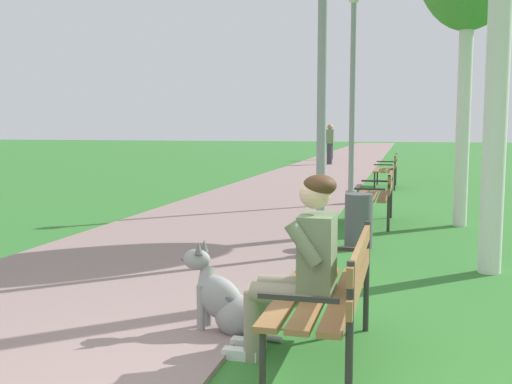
{
  "coord_description": "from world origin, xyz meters",
  "views": [
    {
      "loc": [
        1.0,
        -2.8,
        1.56
      ],
      "look_at": [
        -0.47,
        3.02,
        0.9
      ],
      "focal_mm": 41.92,
      "sensor_mm": 36.0,
      "label": 1
    }
  ],
  "objects_px": {
    "dog_grey": "(225,302)",
    "lamp_post_mid": "(352,95)",
    "park_bench_far": "(388,168)",
    "litter_bin": "(359,221)",
    "pedestrian_further_distant": "(331,142)",
    "park_bench_near": "(332,287)",
    "person_seated_on_near_bench": "(301,260)",
    "pedestrian_distant": "(330,144)",
    "lamp_post_near": "(322,59)",
    "park_bench_mid": "(378,192)"
  },
  "relations": [
    {
      "from": "dog_grey",
      "to": "pedestrian_further_distant",
      "type": "height_order",
      "value": "pedestrian_further_distant"
    },
    {
      "from": "park_bench_near",
      "to": "dog_grey",
      "type": "relative_size",
      "value": 1.8
    },
    {
      "from": "dog_grey",
      "to": "lamp_post_near",
      "type": "xyz_separation_m",
      "value": [
        0.31,
        2.84,
        2.08
      ]
    },
    {
      "from": "park_bench_near",
      "to": "litter_bin",
      "type": "bearing_deg",
      "value": 91.88
    },
    {
      "from": "park_bench_far",
      "to": "lamp_post_mid",
      "type": "relative_size",
      "value": 0.36
    },
    {
      "from": "park_bench_near",
      "to": "litter_bin",
      "type": "relative_size",
      "value": 2.14
    },
    {
      "from": "park_bench_near",
      "to": "park_bench_far",
      "type": "height_order",
      "value": "same"
    },
    {
      "from": "park_bench_near",
      "to": "dog_grey",
      "type": "bearing_deg",
      "value": 158.41
    },
    {
      "from": "park_bench_near",
      "to": "person_seated_on_near_bench",
      "type": "distance_m",
      "value": 0.27
    },
    {
      "from": "person_seated_on_near_bench",
      "to": "lamp_post_mid",
      "type": "xyz_separation_m",
      "value": [
        -0.4,
        8.03,
        1.5
      ]
    },
    {
      "from": "lamp_post_near",
      "to": "lamp_post_mid",
      "type": "xyz_separation_m",
      "value": [
        -0.08,
        4.87,
        -0.16
      ]
    },
    {
      "from": "park_bench_far",
      "to": "dog_grey",
      "type": "distance_m",
      "value": 11.47
    },
    {
      "from": "lamp_post_mid",
      "to": "pedestrian_distant",
      "type": "relative_size",
      "value": 2.55
    },
    {
      "from": "park_bench_far",
      "to": "person_seated_on_near_bench",
      "type": "height_order",
      "value": "person_seated_on_near_bench"
    },
    {
      "from": "park_bench_near",
      "to": "person_seated_on_near_bench",
      "type": "bearing_deg",
      "value": 176.29
    },
    {
      "from": "park_bench_far",
      "to": "park_bench_near",
      "type": "bearing_deg",
      "value": -89.97
    },
    {
      "from": "litter_bin",
      "to": "pedestrian_further_distant",
      "type": "bearing_deg",
      "value": 98.12
    },
    {
      "from": "dog_grey",
      "to": "pedestrian_further_distant",
      "type": "xyz_separation_m",
      "value": [
        -2.16,
        23.64,
        0.58
      ]
    },
    {
      "from": "dog_grey",
      "to": "lamp_post_mid",
      "type": "relative_size",
      "value": 0.2
    },
    {
      "from": "park_bench_mid",
      "to": "park_bench_far",
      "type": "bearing_deg",
      "value": 90.32
    },
    {
      "from": "lamp_post_mid",
      "to": "pedestrian_distant",
      "type": "distance_m",
      "value": 12.55
    },
    {
      "from": "pedestrian_distant",
      "to": "park_bench_near",
      "type": "bearing_deg",
      "value": -82.74
    },
    {
      "from": "park_bench_mid",
      "to": "lamp_post_mid",
      "type": "bearing_deg",
      "value": 106.31
    },
    {
      "from": "park_bench_near",
      "to": "park_bench_mid",
      "type": "bearing_deg",
      "value": 89.73
    },
    {
      "from": "park_bench_mid",
      "to": "litter_bin",
      "type": "relative_size",
      "value": 2.14
    },
    {
      "from": "park_bench_mid",
      "to": "person_seated_on_near_bench",
      "type": "relative_size",
      "value": 1.2
    },
    {
      "from": "pedestrian_further_distant",
      "to": "park_bench_mid",
      "type": "bearing_deg",
      "value": -80.52
    },
    {
      "from": "park_bench_mid",
      "to": "pedestrian_further_distant",
      "type": "xyz_separation_m",
      "value": [
        -3.02,
        18.1,
        0.33
      ]
    },
    {
      "from": "park_bench_near",
      "to": "dog_grey",
      "type": "xyz_separation_m",
      "value": [
        -0.83,
        0.33,
        -0.25
      ]
    },
    {
      "from": "pedestrian_further_distant",
      "to": "park_bench_near",
      "type": "bearing_deg",
      "value": -82.88
    },
    {
      "from": "lamp_post_near",
      "to": "lamp_post_mid",
      "type": "height_order",
      "value": "lamp_post_near"
    },
    {
      "from": "person_seated_on_near_bench",
      "to": "lamp_post_near",
      "type": "height_order",
      "value": "lamp_post_near"
    },
    {
      "from": "lamp_post_near",
      "to": "park_bench_far",
      "type": "bearing_deg",
      "value": 86.55
    },
    {
      "from": "park_bench_near",
      "to": "person_seated_on_near_bench",
      "type": "xyz_separation_m",
      "value": [
        -0.21,
        0.01,
        0.17
      ]
    },
    {
      "from": "litter_bin",
      "to": "lamp_post_mid",
      "type": "bearing_deg",
      "value": 96.58
    },
    {
      "from": "lamp_post_near",
      "to": "dog_grey",
      "type": "bearing_deg",
      "value": -96.17
    },
    {
      "from": "lamp_post_mid",
      "to": "park_bench_mid",
      "type": "bearing_deg",
      "value": -73.69
    },
    {
      "from": "park_bench_far",
      "to": "lamp_post_mid",
      "type": "bearing_deg",
      "value": -99.17
    },
    {
      "from": "pedestrian_further_distant",
      "to": "lamp_post_near",
      "type": "bearing_deg",
      "value": -83.23
    },
    {
      "from": "person_seated_on_near_bench",
      "to": "litter_bin",
      "type": "xyz_separation_m",
      "value": [
        0.08,
        3.87,
        -0.33
      ]
    },
    {
      "from": "dog_grey",
      "to": "lamp_post_near",
      "type": "distance_m",
      "value": 3.53
    },
    {
      "from": "lamp_post_mid",
      "to": "park_bench_near",
      "type": "bearing_deg",
      "value": -85.69
    },
    {
      "from": "park_bench_mid",
      "to": "litter_bin",
      "type": "distance_m",
      "value": 2.0
    },
    {
      "from": "park_bench_near",
      "to": "litter_bin",
      "type": "xyz_separation_m",
      "value": [
        -0.13,
        3.88,
        -0.16
      ]
    },
    {
      "from": "lamp_post_mid",
      "to": "pedestrian_distant",
      "type": "xyz_separation_m",
      "value": [
        -1.99,
        12.32,
        -1.34
      ]
    },
    {
      "from": "park_bench_far",
      "to": "person_seated_on_near_bench",
      "type": "bearing_deg",
      "value": -90.98
    },
    {
      "from": "park_bench_far",
      "to": "litter_bin",
      "type": "xyz_separation_m",
      "value": [
        -0.12,
        -7.88,
        -0.16
      ]
    },
    {
      "from": "litter_bin",
      "to": "pedestrian_further_distant",
      "type": "xyz_separation_m",
      "value": [
        -2.87,
        20.09,
        0.49
      ]
    },
    {
      "from": "person_seated_on_near_bench",
      "to": "park_bench_far",
      "type": "bearing_deg",
      "value": 89.02
    },
    {
      "from": "person_seated_on_near_bench",
      "to": "dog_grey",
      "type": "relative_size",
      "value": 1.5
    }
  ]
}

